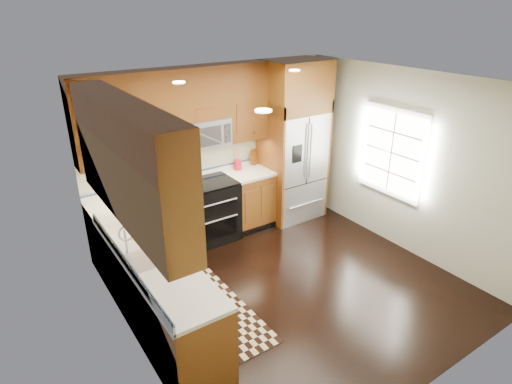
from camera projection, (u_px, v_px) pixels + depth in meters
ground at (290, 285)px, 5.58m from camera, size 4.00×4.00×0.00m
wall_back at (212, 150)px, 6.57m from camera, size 4.00×0.02×2.60m
wall_left at (127, 243)px, 4.03m from camera, size 0.02×4.00×2.60m
wall_right at (403, 162)px, 6.08m from camera, size 0.02×4.00×2.60m
window at (392, 152)px, 6.18m from camera, size 0.04×1.10×1.30m
base_cabinets at (171, 254)px, 5.45m from camera, size 2.85×3.00×0.90m
countertop at (175, 214)px, 5.42m from camera, size 2.86×3.01×0.04m
upper_cabinets at (160, 129)px, 5.00m from camera, size 2.85×3.00×1.15m
range at (210, 211)px, 6.53m from camera, size 0.76×0.67×0.95m
microwave at (202, 133)px, 6.14m from camera, size 0.76×0.40×0.42m
refrigerator at (293, 142)px, 6.95m from camera, size 0.98×0.75×2.60m
sink_faucet at (148, 252)px, 4.47m from camera, size 0.54×0.44×0.37m
rug at (205, 316)px, 5.02m from camera, size 1.02×1.69×0.01m
knife_block at (177, 179)px, 6.18m from camera, size 0.09×0.13×0.25m
utensil_crock at (238, 163)px, 6.77m from camera, size 0.15×0.15×0.35m
cutting_board at (255, 164)px, 7.05m from camera, size 0.34×0.34×0.02m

